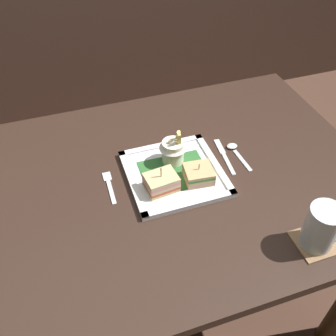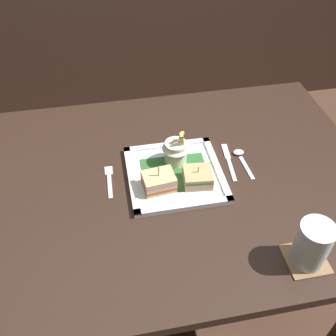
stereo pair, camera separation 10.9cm
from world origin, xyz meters
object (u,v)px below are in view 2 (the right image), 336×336
dining_table (161,209)px  sandwich_half_right (198,177)px  sandwich_half_left (159,181)px  square_plate (175,174)px  spoon (241,156)px  water_glass (311,246)px  fork (109,179)px  knife (229,160)px  fries_cup (176,149)px

dining_table → sandwich_half_right: 0.20m
sandwich_half_left → sandwich_half_right: 0.11m
square_plate → spoon: bearing=10.8°
water_glass → fork: size_ratio=0.93×
sandwich_half_left → sandwich_half_right: sandwich_half_left is taller
knife → sandwich_half_right: bearing=-145.8°
sandwich_half_right → square_plate: bearing=140.2°
spoon → fork: bearing=-176.9°
sandwich_half_left → fork: 0.16m
fork → knife: 0.37m
water_glass → fries_cup: bearing=121.7°
fries_cup → sandwich_half_right: bearing=-65.7°
dining_table → spoon: (0.26, 0.05, 0.14)m
sandwich_half_right → knife: 0.15m
knife → spoon: spoon is taller
fork → spoon: bearing=3.1°
square_plate → sandwich_half_right: bearing=-39.8°
square_plate → knife: bearing=11.2°
square_plate → spoon: 0.22m
square_plate → knife: 0.18m
sandwich_half_left → water_glass: 0.43m
fries_cup → spoon: bearing=-2.5°
sandwich_half_left → water_glass: (0.31, -0.30, 0.02)m
water_glass → sandwich_half_right: bearing=123.9°
sandwich_half_left → square_plate: bearing=39.8°
spoon → fries_cup: bearing=177.5°
square_plate → fork: size_ratio=2.13×
spoon → sandwich_half_right: bearing=-151.3°
square_plate → fries_cup: (0.01, 0.05, 0.06)m
dining_table → spoon: spoon is taller
sandwich_half_left → spoon: (0.28, 0.09, -0.03)m
fork → spoon: 0.42m
sandwich_half_left → fork: (-0.14, 0.07, -0.03)m
square_plate → fork: (-0.19, 0.02, -0.00)m
square_plate → fries_cup: size_ratio=2.45×
fries_cup → fork: bearing=-171.4°
dining_table → spoon: 0.30m
knife → fries_cup: bearing=174.6°
dining_table → sandwich_half_left: sandwich_half_left is taller
square_plate → knife: size_ratio=1.64×
knife → spoon: (0.04, 0.01, 0.00)m
fries_cup → fork: fries_cup is taller
sandwich_half_right → fries_cup: size_ratio=0.77×
fries_cup → water_glass: size_ratio=0.94×
sandwich_half_left → fork: bearing=154.1°
fries_cup → dining_table: bearing=-133.8°
square_plate → sandwich_half_left: bearing=-140.2°
water_glass → fork: (-0.45, 0.36, -0.06)m
sandwich_half_left → knife: size_ratio=0.56×
sandwich_half_left → fries_cup: bearing=54.8°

